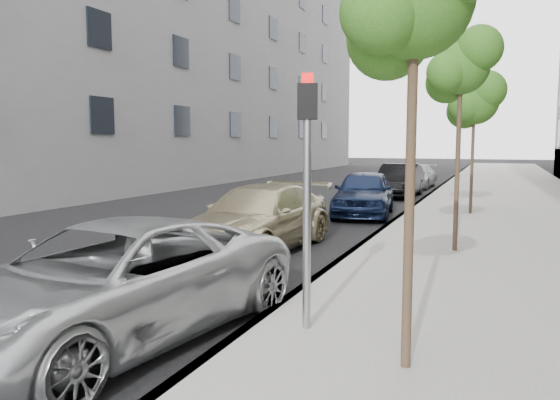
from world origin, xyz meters
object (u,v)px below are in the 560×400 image
Objects in this scene: tree_mid at (462,66)px; tree_far at (475,100)px; signal_pole at (307,171)px; suv at (258,218)px; tree_near at (418,1)px; sedan_blue at (364,193)px; minivan at (112,282)px; sedan_rear at (416,176)px; sedan_black at (399,180)px.

tree_mid reaches higher than tree_far.
signal_pole is 0.62× the size of suv.
tree_near reaches higher than signal_pole.
sedan_blue is at bearing 82.96° from signal_pole.
tree_near is 7.63m from suv.
tree_mid is at bearing 70.74° from minivan.
signal_pole is 2.74m from minivan.
signal_pole is at bearing -103.22° from tree_mid.
suv is at bearing -104.90° from sedan_blue.
tree_near is at bearing -80.17° from sedan_rear.
suv is (-0.65, 5.79, 0.00)m from minivan.
sedan_blue is at bearing 120.38° from tree_mid.
signal_pole reaches higher than sedan_rear.
tree_mid is at bearing -67.00° from sedan_blue.
suv is 6.63m from sedan_blue.
tree_mid is 6.50m from tree_far.
signal_pole is 0.59× the size of minivan.
tree_near is at bearing -50.02° from suv.
tree_near is 0.88× the size of suv.
sedan_rear is (0.00, 12.18, -0.14)m from sedan_blue.
minivan is 24.54m from sedan_rear.
signal_pole reaches higher than minivan.
sedan_black is 1.05× the size of sedan_rear.
tree_mid is 1.03× the size of sedan_blue.
sedan_black is (-3.33, 5.95, -3.00)m from tree_far.
tree_far reaches higher than sedan_black.
tree_mid is at bearing -90.00° from tree_far.
tree_mid is at bearing -73.14° from sedan_black.
minivan is at bearing -88.47° from sedan_rear.
tree_far is 1.01× the size of sedan_black.
tree_mid reaches higher than sedan_blue.
sedan_black is (0.87, 13.35, 0.00)m from suv.
signal_pole is at bearing -56.61° from suv.
sedan_black is (-1.97, 18.22, -1.35)m from signal_pole.
tree_mid is (0.00, 6.50, 0.20)m from tree_near.
sedan_blue is at bearing -88.11° from sedan_black.
sedan_blue is 1.00× the size of sedan_black.
sedan_black is (0.22, 19.14, 0.01)m from minivan.
tree_near reaches higher than sedan_blue.
sedan_rear is (-0.00, 5.41, -0.12)m from sedan_black.
tree_near reaches higher than minivan.
sedan_black is at bearing 99.96° from tree_near.
minivan is 5.82m from suv.
tree_mid reaches higher than tree_near.
tree_mid reaches higher than sedan_rear.
sedan_blue is at bearing 97.66° from minivan.
sedan_rear is at bearing 82.62° from sedan_blue.
tree_far is 0.86× the size of minivan.
suv is at bearing 126.83° from tree_near.
tree_mid is 8.24m from minivan.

